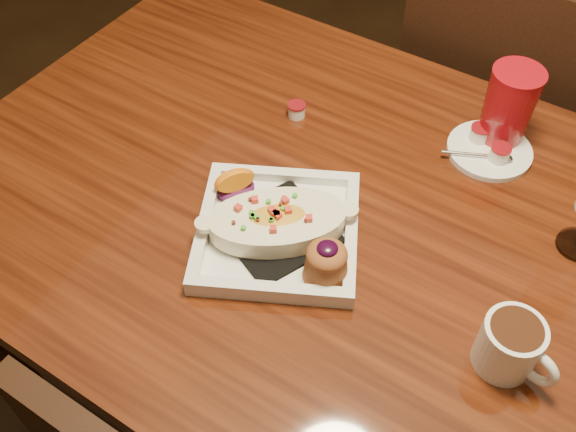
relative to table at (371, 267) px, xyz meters
The scene contains 8 objects.
floor 0.65m from the table, ahead, with size 7.00×7.00×0.00m, color black.
table is the anchor object (origin of this frame).
chair_far 0.65m from the table, 90.00° to the left, with size 0.42×0.42×0.93m.
plate 0.20m from the table, 140.42° to the right, with size 0.33×0.33×0.08m.
coffee_mug 0.31m from the table, 24.27° to the right, with size 0.11×0.08×0.09m.
saucer 0.30m from the table, 72.36° to the left, with size 0.15×0.15×0.10m.
creamer_loose 0.32m from the table, 146.92° to the left, with size 0.03×0.03×0.03m.
red_tumbler 0.36m from the table, 74.36° to the left, with size 0.09×0.09×0.15m, color #AE0C17.
Camera 1 is at (0.22, -0.61, 1.54)m, focal length 40.00 mm.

